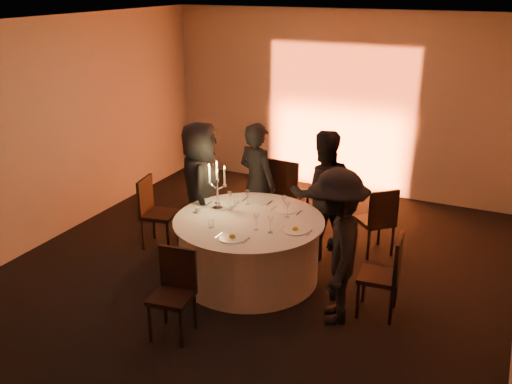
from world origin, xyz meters
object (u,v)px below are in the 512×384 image
at_px(guest_back_left, 257,184).
at_px(chair_right, 386,271).
at_px(banquet_table, 249,249).
at_px(chair_back_left, 287,189).
at_px(guest_back_right, 322,195).
at_px(candelabra, 217,192).
at_px(guest_right, 336,247).
at_px(chair_back_right, 379,218).
at_px(guest_left, 201,187).
at_px(chair_left, 154,208).
at_px(chair_front, 174,287).
at_px(coffee_cup, 198,210).

bearing_deg(guest_back_left, chair_right, 171.03).
relative_size(banquet_table, chair_back_left, 1.68).
xyz_separation_m(chair_right, guest_back_right, (-1.10, 1.07, 0.32)).
height_order(guest_back_left, candelabra, guest_back_left).
bearing_deg(banquet_table, guest_back_right, 58.19).
bearing_deg(chair_back_left, guest_back_left, 73.53).
relative_size(banquet_table, guest_back_left, 1.07).
distance_m(banquet_table, guest_right, 1.36).
bearing_deg(chair_right, banquet_table, -98.81).
bearing_deg(chair_back_right, guest_left, -23.08).
relative_size(guest_back_right, candelabra, 2.71).
bearing_deg(candelabra, chair_left, 173.23).
relative_size(guest_left, candelabra, 2.79).
xyz_separation_m(guest_left, guest_right, (2.14, -0.88, -0.03)).
bearing_deg(guest_left, candelabra, -154.33).
distance_m(chair_front, guest_left, 1.99).
bearing_deg(chair_left, chair_back_left, -58.15).
distance_m(guest_right, candelabra, 1.80).
relative_size(chair_left, coffee_cup, 8.77).
height_order(chair_left, chair_back_right, chair_left).
bearing_deg(coffee_cup, candelabra, 49.17).
bearing_deg(banquet_table, guest_left, 153.28).
bearing_deg(guest_back_right, chair_front, 39.39).
xyz_separation_m(chair_left, guest_back_left, (1.20, 0.73, 0.30)).
xyz_separation_m(chair_back_left, guest_right, (1.35, -1.96, 0.24)).
xyz_separation_m(banquet_table, chair_back_right, (1.27, 1.25, 0.14)).
xyz_separation_m(chair_left, candelabra, (1.06, -0.13, 0.45)).
bearing_deg(chair_front, banquet_table, 74.49).
relative_size(chair_right, guest_back_right, 0.55).
bearing_deg(guest_back_right, coffee_cup, 7.11).
relative_size(chair_front, guest_right, 0.54).
relative_size(chair_back_right, coffee_cup, 8.56).
distance_m(guest_back_right, candelabra, 1.36).
xyz_separation_m(coffee_cup, candelabra, (0.17, 0.19, 0.19)).
bearing_deg(guest_back_left, guest_left, 62.35).
distance_m(chair_left, guest_left, 0.74).
bearing_deg(chair_right, coffee_cup, -96.16).
xyz_separation_m(chair_back_left, chair_front, (-0.05, -2.89, -0.09)).
bearing_deg(guest_right, coffee_cup, -119.76).
xyz_separation_m(chair_front, candelabra, (-0.30, 1.48, 0.48)).
bearing_deg(chair_back_left, chair_front, 93.68).
height_order(chair_left, coffee_cup, chair_left).
distance_m(chair_back_right, coffee_cup, 2.35).
height_order(guest_left, guest_back_left, guest_left).
distance_m(guest_right, coffee_cup, 1.90).
bearing_deg(guest_left, chair_back_left, -62.76).
relative_size(chair_right, candelabra, 1.49).
xyz_separation_m(guest_left, candelabra, (0.43, -0.33, 0.11)).
relative_size(guest_left, coffee_cup, 15.96).
bearing_deg(guest_right, banquet_table, -127.97).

